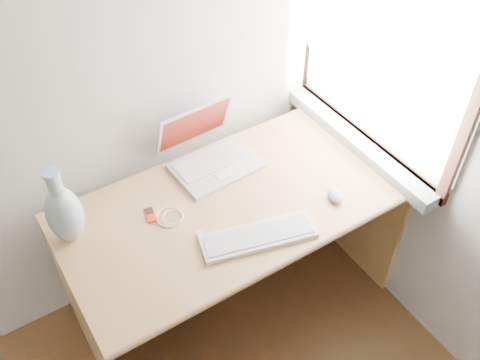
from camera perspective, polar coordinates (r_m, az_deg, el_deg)
window at (r=2.27m, az=14.56°, el=13.73°), size 0.11×0.99×1.10m
desk at (r=2.44m, az=-1.62°, el=-4.50°), size 1.46×0.73×0.77m
laptop at (r=2.36m, az=-3.19°, el=3.02°), size 0.38×0.32×0.25m
external_keyboard at (r=2.08m, az=1.97°, el=-5.99°), size 0.47×0.25×0.02m
mouse at (r=2.26m, az=10.12°, el=-1.59°), size 0.09×0.11×0.03m
ipod at (r=2.20m, az=-9.53°, el=-3.68°), size 0.05×0.09×0.01m
cable_coil at (r=2.18m, az=-7.50°, el=-3.95°), size 0.12×0.12×0.01m
remote at (r=2.09m, az=-4.15°, el=-6.14°), size 0.04×0.07×0.01m
vase at (r=2.09m, az=-18.24°, el=-3.33°), size 0.14×0.14×0.35m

